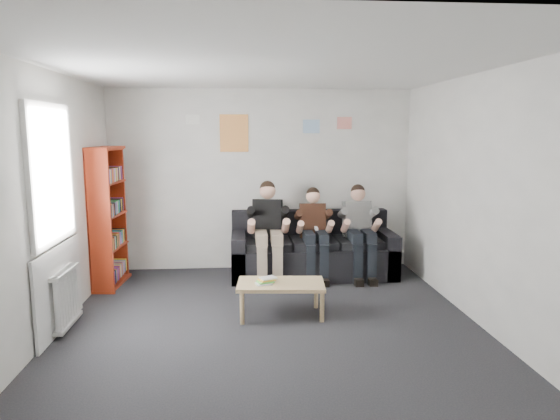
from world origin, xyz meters
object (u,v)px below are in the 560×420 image
Objects in this scene: bookshelf at (109,217)px; coffee_table at (281,287)px; person_right at (360,231)px; person_left at (268,231)px; sofa at (312,252)px; person_middle at (314,233)px.

bookshelf is 2.66m from coffee_table.
coffee_table is 0.74× the size of person_right.
sofa is at bearing 27.25° from person_left.
coffee_table is (2.21, -1.35, -0.60)m from bookshelf.
sofa is 0.77m from person_right.
sofa is 1.77× the size of person_right.
sofa is 1.69× the size of person_left.
coffee_table is 0.76× the size of person_middle.
person_middle reaches higher than coffee_table.
person_left is 0.65m from person_middle.
person_right is at bearing 2.59° from person_middle.
coffee_table is at bearing -78.07° from person_left.
person_right is at bearing -17.47° from sofa.
sofa is 0.78m from person_left.
person_left is (-0.65, -0.21, 0.37)m from sofa.
sofa is 2.88m from bookshelf.
person_left is at bearing -176.76° from person_middle.
person_left reaches higher than sofa.
person_right is (1.24, 1.44, 0.33)m from coffee_table.
bookshelf is at bearing 148.63° from coffee_table.
bookshelf is at bearing -175.41° from person_middle.
coffee_table is 1.93m from person_right.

